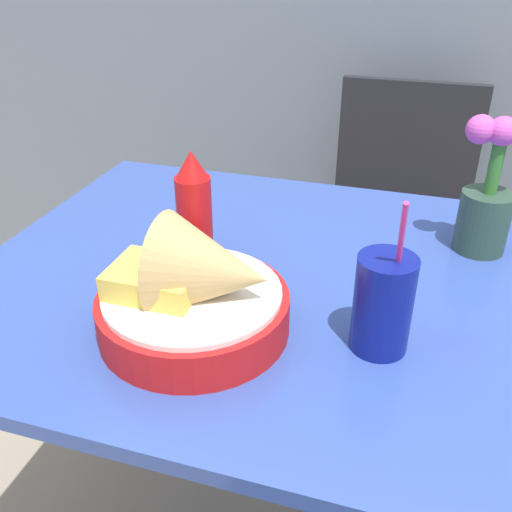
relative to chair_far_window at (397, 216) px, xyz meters
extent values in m
cube|color=#334C9E|center=(-0.12, -0.79, 0.23)|extent=(1.07, 0.80, 0.02)
cylinder|color=black|center=(-0.59, -0.45, -0.16)|extent=(0.05, 0.05, 0.75)
cylinder|color=black|center=(-0.18, -0.28, -0.32)|extent=(0.03, 0.03, 0.42)
cylinder|color=black|center=(0.18, -0.28, -0.32)|extent=(0.03, 0.03, 0.42)
cylinder|color=black|center=(-0.18, 0.08, -0.32)|extent=(0.03, 0.03, 0.42)
cylinder|color=black|center=(0.18, 0.08, -0.32)|extent=(0.03, 0.03, 0.42)
cube|color=black|center=(0.00, -0.10, -0.10)|extent=(0.40, 0.40, 0.02)
cube|color=black|center=(0.00, 0.09, 0.14)|extent=(0.40, 0.03, 0.46)
cylinder|color=red|center=(-0.23, -0.97, 0.27)|extent=(0.27, 0.27, 0.06)
cylinder|color=white|center=(-0.23, -0.97, 0.30)|extent=(0.25, 0.25, 0.01)
cone|color=tan|center=(-0.19, -0.97, 0.34)|extent=(0.15, 0.15, 0.15)
cube|color=#E5C14C|center=(-0.27, -0.99, 0.32)|extent=(0.12, 0.10, 0.04)
cylinder|color=red|center=(-0.30, -0.78, 0.31)|extent=(0.06, 0.06, 0.14)
cone|color=red|center=(-0.30, -0.78, 0.41)|extent=(0.05, 0.05, 0.05)
cylinder|color=navy|center=(0.03, -0.93, 0.31)|extent=(0.08, 0.08, 0.14)
cylinder|color=black|center=(0.03, -0.93, 0.30)|extent=(0.07, 0.07, 0.11)
cylinder|color=#EA3884|center=(0.04, -0.93, 0.37)|extent=(0.01, 0.07, 0.20)
cylinder|color=#2D4738|center=(0.16, -0.61, 0.29)|extent=(0.09, 0.09, 0.11)
cylinder|color=#33722D|center=(0.16, -0.61, 0.40)|extent=(0.02, 0.02, 0.10)
sphere|color=#D14CB2|center=(0.16, -0.61, 0.45)|extent=(0.05, 0.05, 0.05)
sphere|color=#D14CB2|center=(0.13, -0.61, 0.45)|extent=(0.05, 0.05, 0.05)
camera|label=1|loc=(0.05, -1.57, 0.73)|focal=40.00mm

